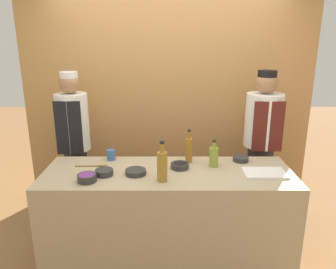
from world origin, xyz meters
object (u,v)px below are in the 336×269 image
Objects in this scene: sauce_bowl_white at (180,165)px; sauce_bowl_green at (241,159)px; sauce_bowl_brown at (104,172)px; chef_left at (75,145)px; sauce_bowl_orange at (136,172)px; bottle_oil at (214,156)px; bottle_vinegar at (162,166)px; sauce_bowl_purple at (87,177)px; cup_blue at (111,155)px; wooden_spoon at (96,165)px; cutting_board at (264,173)px; bottle_amber at (189,149)px; chef_right at (261,146)px.

sauce_bowl_white is 1.11× the size of sauce_bowl_green.
sauce_bowl_brown is at bearing -166.96° from sauce_bowl_white.
sauce_bowl_white is at bearing 13.04° from sauce_bowl_brown.
sauce_bowl_green is 1.69m from chef_left.
sauce_bowl_green is (0.56, 0.17, -0.00)m from sauce_bowl_white.
sauce_bowl_white reaches higher than sauce_bowl_orange.
bottle_vinegar is at bearing -146.00° from bottle_oil.
sauce_bowl_purple is (-0.11, -0.12, 0.01)m from sauce_bowl_brown.
cup_blue is 0.34× the size of wooden_spoon.
bottle_vinegar is at bearing -26.79° from wooden_spoon.
sauce_bowl_brown is 1.22m from sauce_bowl_green.
cutting_board is at bearing 8.64° from bottle_vinegar.
bottle_amber is 1.27× the size of bottle_oil.
sauce_bowl_purple is 0.78m from sauce_bowl_white.
chef_right is at bearing 29.07° from sauce_bowl_purple.
bottle_vinegar is (-0.15, -0.25, 0.10)m from sauce_bowl_white.
sauce_bowl_brown is at bearing 47.66° from sauce_bowl_purple.
bottle_vinegar reaches higher than cup_blue.
bottle_oil is at bearing 16.74° from sauce_bowl_purple.
sauce_bowl_orange is 0.50× the size of cutting_board.
bottle_vinegar is at bearing -43.48° from chef_left.
cutting_board is at bearing -103.54° from chef_right.
bottle_vinegar is at bearing -13.05° from sauce_bowl_brown.
sauce_bowl_purple is 1.07m from bottle_oil.
sauce_bowl_orange is 1.03m from chef_left.
sauce_bowl_orange is 0.52× the size of bottle_vinegar.
chef_right reaches higher than sauce_bowl_purple.
sauce_bowl_green is 0.51× the size of wooden_spoon.
sauce_bowl_purple is 0.49× the size of bottle_amber.
bottle_amber is at bearing 152.93° from bottle_oil.
sauce_bowl_white is at bearing -163.11° from sauce_bowl_green.
sauce_bowl_brown is at bearing -152.72° from chef_right.
bottle_oil is (1.02, 0.31, 0.06)m from sauce_bowl_purple.
bottle_amber is 0.93× the size of bottle_vinegar.
chef_left reaches higher than bottle_amber.
sauce_bowl_purple is 1.57× the size of cup_blue.
cutting_board is at bearing 5.58° from sauce_bowl_purple.
chef_left is at bearing 136.52° from bottle_vinegar.
chef_left reaches higher than sauce_bowl_purple.
wooden_spoon is (-0.10, 0.18, -0.01)m from sauce_bowl_brown.
sauce_bowl_orange is 1.20× the size of sauce_bowl_green.
sauce_bowl_green is at bearing 2.44° from bottle_amber.
cup_blue is at bearing 178.37° from sauce_bowl_green.
bottle_oil is (-0.40, 0.17, 0.08)m from cutting_board.
sauce_bowl_orange reaches higher than cutting_board.
sauce_bowl_white is 0.30m from bottle_oil.
wooden_spoon is at bearing -172.14° from bottle_amber.
sauce_bowl_orange is 0.10× the size of chef_right.
sauce_bowl_orange is at bearing -52.32° from cup_blue.
chef_left is (-1.76, 0.75, -0.02)m from cutting_board.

